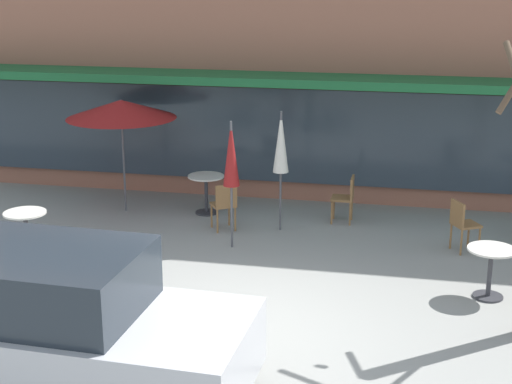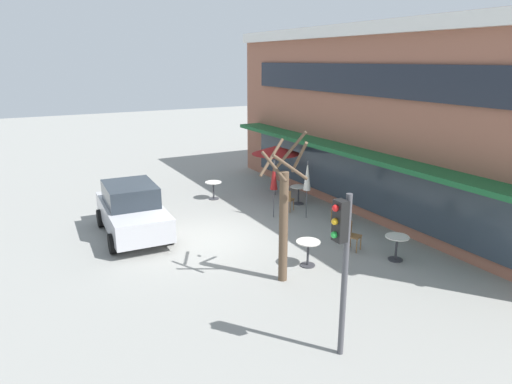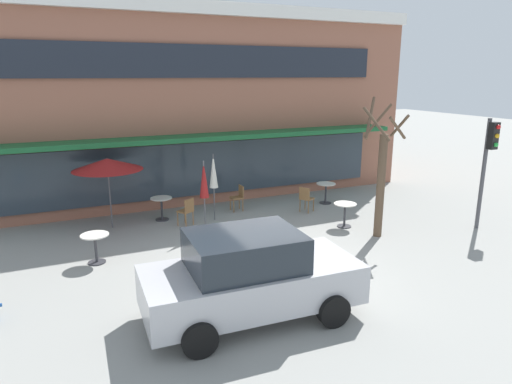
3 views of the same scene
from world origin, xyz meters
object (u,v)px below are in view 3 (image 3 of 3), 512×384
cafe_table_by_tree (95,244)px  parked_sedan (250,276)px  patio_umbrella_cream_folded (204,180)px  street_tree (381,175)px  cafe_table_mid_patio (345,211)px  patio_umbrella_green_folded (213,171)px  cafe_chair_1 (187,210)px  patio_umbrella_corner_open (107,164)px  traffic_light_pole (488,156)px  cafe_chair_0 (306,197)px  cafe_table_streetside (162,205)px  cafe_chair_2 (239,196)px  cafe_table_near_wall (326,190)px

cafe_table_by_tree → parked_sedan: bearing=-58.4°
patio_umbrella_cream_folded → street_tree: size_ratio=0.55×
cafe_table_by_tree → cafe_table_mid_patio: size_ratio=1.00×
cafe_table_mid_patio → patio_umbrella_green_folded: 4.35m
cafe_table_mid_patio → cafe_chair_1: (-4.47, 2.11, 0.01)m
patio_umbrella_corner_open → traffic_light_pole: size_ratio=0.65×
cafe_table_mid_patio → patio_umbrella_green_folded: (-3.49, 2.34, 1.11)m
cafe_table_mid_patio → parked_sedan: 6.23m
patio_umbrella_corner_open → parked_sedan: bearing=-75.2°
patio_umbrella_green_folded → street_tree: (3.89, -3.44, 0.21)m
cafe_table_mid_patio → cafe_chair_0: size_ratio=0.85×
cafe_table_by_tree → traffic_light_pole: bearing=-10.7°
cafe_table_streetside → street_tree: bearing=-37.1°
cafe_table_by_tree → traffic_light_pole: 11.46m
street_tree → traffic_light_pole: 3.45m
patio_umbrella_green_folded → cafe_chair_0: (3.18, -0.47, -1.10)m
cafe_chair_2 → parked_sedan: parked_sedan is taller
patio_umbrella_green_folded → patio_umbrella_cream_folded: size_ratio=1.00×
cafe_chair_1 → parked_sedan: bearing=-94.1°
cafe_chair_2 → traffic_light_pole: bearing=-38.8°
traffic_light_pole → cafe_table_streetside: bearing=150.8°
cafe_table_near_wall → patio_umbrella_green_folded: size_ratio=0.35×
patio_umbrella_corner_open → cafe_chair_0: 6.61m
cafe_table_by_tree → cafe_table_mid_patio: 7.39m
patio_umbrella_green_folded → cafe_chair_2: 1.72m
cafe_chair_0 → traffic_light_pole: size_ratio=0.26×
cafe_table_streetside → patio_umbrella_corner_open: patio_umbrella_corner_open is taller
patio_umbrella_corner_open → cafe_chair_2: bearing=1.8°
cafe_table_near_wall → cafe_chair_1: 5.42m
cafe_chair_2 → cafe_table_streetside: bearing=179.6°
street_tree → traffic_light_pole: bearing=-13.1°
cafe_table_mid_patio → patio_umbrella_cream_folded: bearing=162.6°
parked_sedan → traffic_light_pole: (8.63, 1.96, 1.42)m
cafe_table_by_tree → cafe_table_mid_patio: (7.39, -0.22, 0.00)m
cafe_table_by_tree → street_tree: 8.01m
patio_umbrella_cream_folded → patio_umbrella_corner_open: (-2.52, 1.59, 0.39)m
cafe_table_mid_patio → cafe_chair_1: size_ratio=0.85×
cafe_table_near_wall → cafe_chair_0: (-1.24, -0.66, 0.01)m
cafe_table_near_wall → cafe_table_mid_patio: bearing=-110.1°
cafe_chair_2 → street_tree: bearing=-56.2°
patio_umbrella_cream_folded → cafe_chair_2: patio_umbrella_cream_folded is taller
cafe_table_by_tree → cafe_chair_0: 7.27m
cafe_chair_0 → cafe_chair_1: size_ratio=1.00×
cafe_table_streetside → cafe_chair_1: bearing=-57.3°
cafe_table_near_wall → street_tree: street_tree is taller
cafe_table_streetside → traffic_light_pole: bearing=-29.2°
patio_umbrella_corner_open → cafe_chair_0: (6.36, -1.01, -1.50)m
cafe_chair_1 → traffic_light_pole: 9.29m
patio_umbrella_green_folded → patio_umbrella_corner_open: (-3.18, 0.54, 0.39)m
cafe_table_streetside → patio_umbrella_corner_open: bearing=-174.6°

